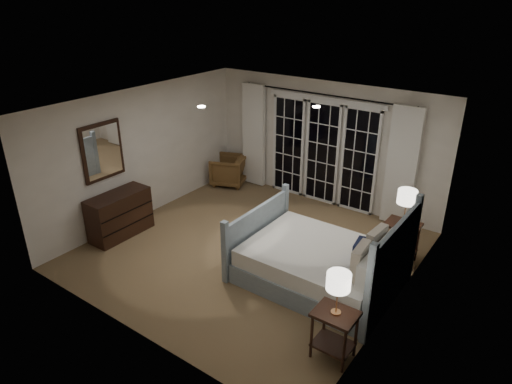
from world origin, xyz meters
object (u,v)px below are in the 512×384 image
Objects in this scene: lamp_left at (339,282)px; dresser at (120,215)px; lamp_right at (407,197)px; armchair at (229,170)px; bed at (322,263)px; nightstand_left at (334,328)px; nightstand_right at (401,236)px.

dresser is (-4.49, 0.47, -0.69)m from lamp_left.
armchair is (-4.27, 0.87, -0.82)m from lamp_right.
armchair is at bearing 141.92° from lamp_left.
lamp_right reaches higher than armchair.
lamp_left is at bearing -87.86° from lamp_right.
dresser is at bearing -167.54° from bed.
dresser reaches higher than nightstand_left.
bed is at bearing 36.97° from armchair.
bed is at bearing 123.65° from lamp_left.
nightstand_right is at bearing 92.14° from lamp_left.
nightstand_right is 0.70m from lamp_right.
lamp_right reaches higher than nightstand_right.
bed is at bearing -120.58° from nightstand_right.
lamp_right is at bearing 92.14° from lamp_left.
dresser is at bearing -154.68° from nightstand_right.
armchair is (-4.36, 3.42, -0.10)m from nightstand_left.
nightstand_right is (-0.10, 2.55, 0.02)m from nightstand_left.
lamp_left is 5.59m from armchair.
armchair is at bearing 168.50° from nightstand_right.
lamp_left reaches higher than nightstand_left.
nightstand_left is at bearing -5.97° from dresser.
dresser reaches higher than nightstand_right.
nightstand_right reaches higher than nightstand_left.
armchair is (-3.51, 2.14, -0.00)m from bed.
nightstand_left is at bearing -87.86° from nightstand_right.
bed is 1.49m from nightstand_right.
lamp_left is (0.10, -2.55, 0.63)m from nightstand_right.
lamp_left is (0.85, -1.28, 0.76)m from bed.
nightstand_left is at bearing -56.35° from bed.
nightstand_left is at bearing -87.86° from lamp_right.
nightstand_left is 0.95× the size of nightstand_right.
bed is 1.71m from lamp_left.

